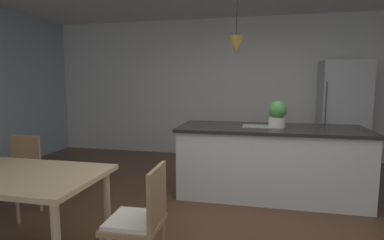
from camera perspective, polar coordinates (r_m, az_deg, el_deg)
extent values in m
cube|color=#4C301E|center=(3.21, 8.45, -20.66)|extent=(10.00, 8.40, 0.04)
cube|color=silver|center=(6.10, 10.87, 5.83)|extent=(10.00, 0.12, 2.70)
cylinder|color=#D1B284|center=(2.88, -15.57, -15.70)|extent=(0.06, 0.06, 0.73)
cube|color=#A87F56|center=(3.91, -30.17, -9.33)|extent=(0.40, 0.40, 0.04)
cube|color=white|center=(3.90, -30.20, -8.84)|extent=(0.36, 0.36, 0.03)
cube|color=#A87F56|center=(3.98, -28.62, -5.53)|extent=(0.38, 0.03, 0.42)
cylinder|color=#A87F56|center=(3.75, -29.79, -13.62)|extent=(0.04, 0.04, 0.41)
cylinder|color=#A87F56|center=(3.99, -26.44, -12.18)|extent=(0.04, 0.04, 0.41)
cylinder|color=#A87F56|center=(4.20, -30.12, -11.42)|extent=(0.04, 0.04, 0.41)
cube|color=#A87F56|center=(2.42, -10.78, -18.56)|extent=(0.41, 0.41, 0.04)
cube|color=white|center=(2.40, -10.80, -17.81)|extent=(0.37, 0.37, 0.03)
cube|color=#A87F56|center=(2.27, -6.55, -13.90)|extent=(0.04, 0.38, 0.42)
cylinder|color=#A87F56|center=(2.72, -12.82, -20.87)|extent=(0.04, 0.04, 0.41)
cube|color=silver|center=(4.12, 14.29, -7.63)|extent=(2.28, 0.88, 0.88)
cube|color=black|center=(4.03, 14.48, -1.57)|extent=(2.34, 0.94, 0.04)
cube|color=gray|center=(4.02, 12.02, -1.15)|extent=(0.36, 0.30, 0.01)
cube|color=#B2B5B7|center=(5.90, 26.24, 0.97)|extent=(0.76, 0.64, 1.84)
cylinder|color=#4C4C4C|center=(5.49, 23.63, 0.71)|extent=(0.02, 0.02, 1.10)
cylinder|color=black|center=(4.10, 8.39, 19.76)|extent=(0.01, 0.01, 0.65)
cone|color=olive|center=(4.02, 8.27, 13.63)|extent=(0.21, 0.21, 0.23)
cylinder|color=beige|center=(4.02, 15.60, -0.42)|extent=(0.21, 0.21, 0.13)
sphere|color=#478C42|center=(4.01, 15.67, 1.83)|extent=(0.23, 0.23, 0.23)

